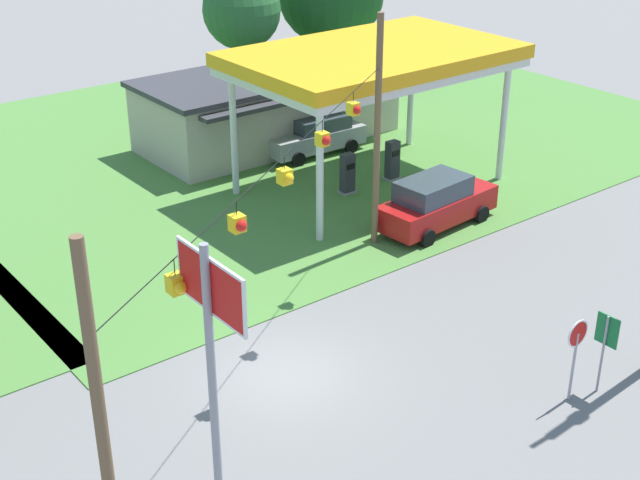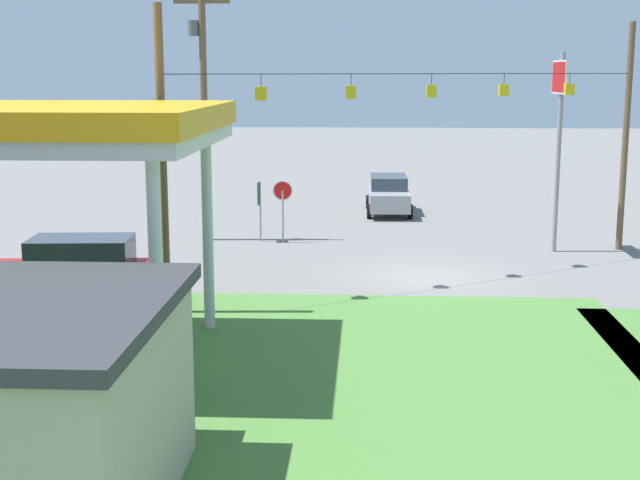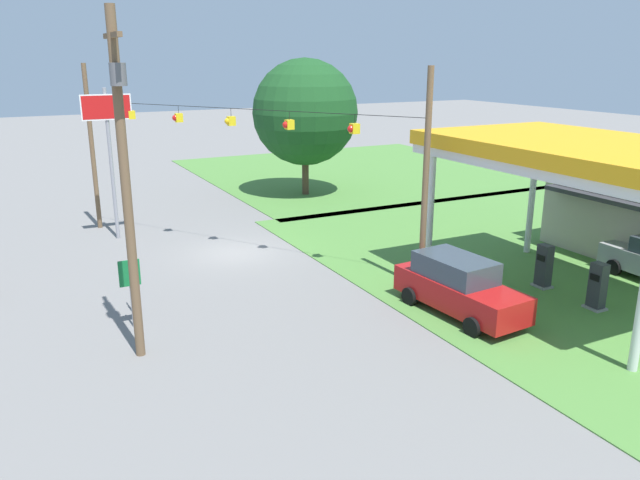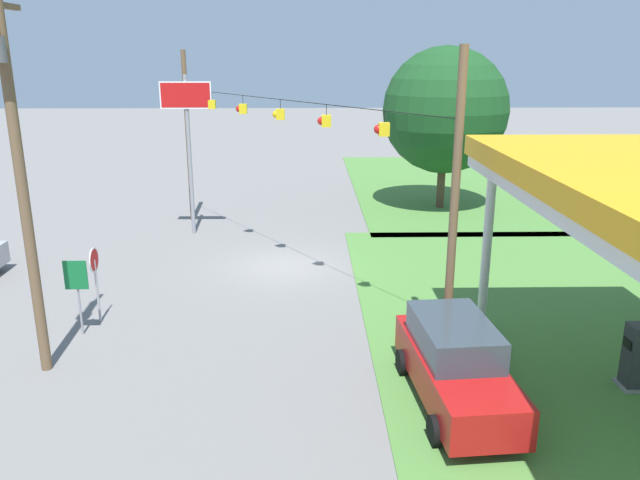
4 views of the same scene
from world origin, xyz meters
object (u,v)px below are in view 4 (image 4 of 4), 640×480
Objects in this scene: fuel_pump_near at (633,359)px; stop_sign_overhead at (187,121)px; tree_west_verge at (445,110)px; stop_sign_roadside at (95,269)px; utility_pole_main at (18,163)px; route_sign at (77,282)px; car_at_pumps_front at (455,363)px.

stop_sign_overhead is (-14.91, -13.78, 4.52)m from fuel_pump_near.
stop_sign_roadside is at bearing -42.52° from tree_west_verge.
route_sign is at bearing 174.25° from utility_pole_main.
route_sign is at bearing 165.80° from stop_sign_roadside.
utility_pole_main is 1.16× the size of tree_west_verge.
fuel_pump_near is 0.71× the size of stop_sign_roadside.
fuel_pump_near is at bearing 42.74° from stop_sign_overhead.
stop_sign_roadside is 1.04× the size of route_sign.
stop_sign_overhead is at bearing -6.62° from stop_sign_roadside.
stop_sign_roadside is at bearing -6.62° from stop_sign_overhead.
car_at_pumps_front is 11.86m from utility_pole_main.
stop_sign_overhead is 13.68m from utility_pole_main.
car_at_pumps_front is 21.32m from tree_west_verge.
stop_sign_overhead is 3.10× the size of route_sign.
tree_west_verge is (-15.46, 14.18, 3.58)m from stop_sign_roadside.
fuel_pump_near is 0.17× the size of utility_pole_main.
utility_pole_main is (3.18, -0.47, 3.87)m from stop_sign_roadside.
car_at_pumps_front is at bearing 30.50° from stop_sign_overhead.
utility_pole_main is (-1.86, -10.76, 4.64)m from car_at_pumps_front.
utility_pole_main is 23.71m from tree_west_verge.
fuel_pump_near is 0.33× the size of car_at_pumps_front.
utility_pole_main is at bearing -94.93° from fuel_pump_near.
stop_sign_roadside is 21.28m from tree_west_verge.
stop_sign_overhead reaches higher than fuel_pump_near.
car_at_pumps_front is 0.71× the size of stop_sign_overhead.
fuel_pump_near is at bearing 2.31° from tree_west_verge.
stop_sign_roadside is at bearing 165.80° from route_sign.
utility_pole_main is at bearing -104.37° from car_at_pumps_front.
car_at_pumps_front is at bearing -83.65° from fuel_pump_near.
fuel_pump_near is 20.51m from tree_west_verge.
stop_sign_roadside is at bearing 171.65° from utility_pole_main.
car_at_pumps_front is (0.52, -4.69, 0.20)m from fuel_pump_near.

